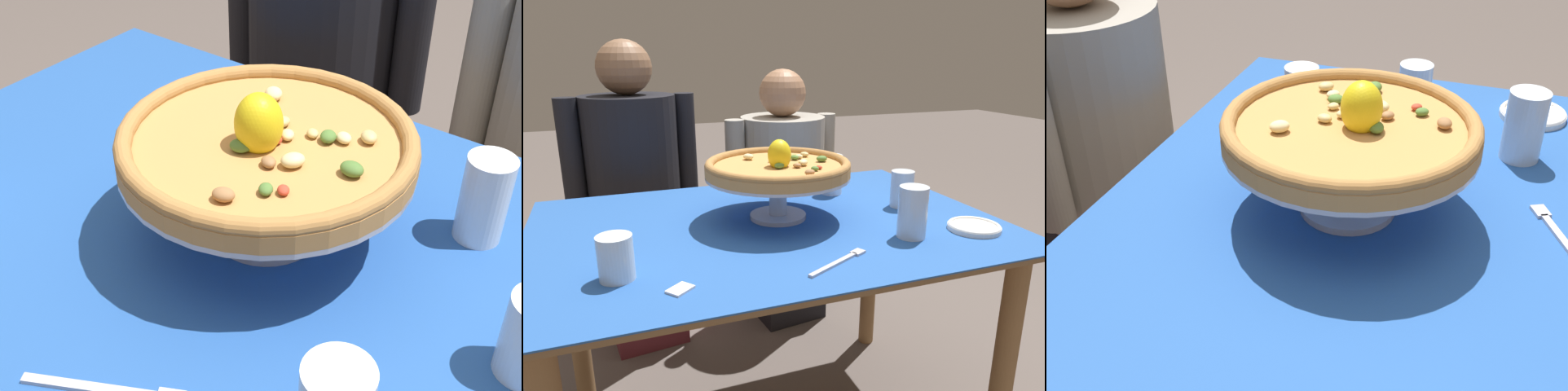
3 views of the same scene
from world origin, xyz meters
TOP-DOWN VIEW (x-y plane):
  - dining_table at (0.00, 0.00)m, footprint 1.25×0.87m
  - pizza_stand at (0.04, 0.03)m, footprint 0.40×0.40m
  - pizza at (0.04, 0.03)m, footprint 0.40×0.40m
  - water_glass_front_left at (-0.40, -0.22)m, footprint 0.07×0.07m
  - water_glass_side_right at (0.43, -0.00)m, footprint 0.07×0.07m
  - water_glass_front_right at (0.31, -0.23)m, footprint 0.07×0.07m
  - water_glass_back_right at (0.29, 0.20)m, footprint 0.07×0.07m
  - side_plate at (0.50, -0.24)m, footprint 0.14×0.14m
  - dinner_fork at (0.07, -0.30)m, footprint 0.18×0.10m
  - sugar_packet at (-0.29, -0.31)m, footprint 0.06×0.06m
  - diner_left at (-0.31, 0.74)m, footprint 0.51×0.40m
  - diner_right at (0.31, 0.73)m, footprint 0.51×0.40m

SIDE VIEW (x-z plane):
  - diner_right at x=0.31m, z-range -0.01..1.09m
  - diner_left at x=-0.31m, z-range -0.01..1.21m
  - dining_table at x=0.00m, z-range 0.25..0.97m
  - sugar_packet at x=-0.29m, z-range 0.72..0.72m
  - dinner_fork at x=0.07m, z-range 0.72..0.72m
  - side_plate at x=0.50m, z-range 0.72..0.73m
  - water_glass_front_left at x=-0.40m, z-range 0.71..0.81m
  - water_glass_side_right at x=0.43m, z-range 0.71..0.82m
  - water_glass_back_right at x=0.29m, z-range 0.71..0.84m
  - water_glass_front_right at x=0.31m, z-range 0.71..0.84m
  - pizza_stand at x=0.04m, z-range 0.75..0.88m
  - pizza at x=0.04m, z-range 0.82..0.92m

